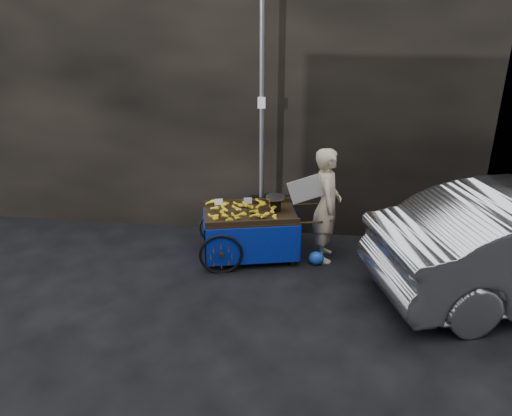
# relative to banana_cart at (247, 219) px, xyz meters

# --- Properties ---
(ground) EXTENTS (80.00, 80.00, 0.00)m
(ground) POSITION_rel_banana_cart_xyz_m (-0.15, -0.61, -0.68)
(ground) COLOR black
(ground) RESTS_ON ground
(building_wall) EXTENTS (13.50, 2.00, 5.00)m
(building_wall) POSITION_rel_banana_cart_xyz_m (0.24, 1.99, 1.82)
(building_wall) COLOR black
(building_wall) RESTS_ON ground
(street_pole) EXTENTS (0.12, 0.10, 4.00)m
(street_pole) POSITION_rel_banana_cart_xyz_m (0.15, 0.69, 1.33)
(street_pole) COLOR slate
(street_pole) RESTS_ON ground
(banana_cart) EXTENTS (2.17, 1.34, 1.10)m
(banana_cart) POSITION_rel_banana_cart_xyz_m (0.00, 0.00, 0.00)
(banana_cart) COLOR black
(banana_cart) RESTS_ON ground
(vendor) EXTENTS (0.86, 0.69, 1.85)m
(vendor) POSITION_rel_banana_cart_xyz_m (1.24, 0.12, 0.25)
(vendor) COLOR beige
(vendor) RESTS_ON ground
(plastic_bag) EXTENTS (0.25, 0.20, 0.22)m
(plastic_bag) POSITION_rel_banana_cart_xyz_m (1.12, -0.13, -0.57)
(plastic_bag) COLOR blue
(plastic_bag) RESTS_ON ground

